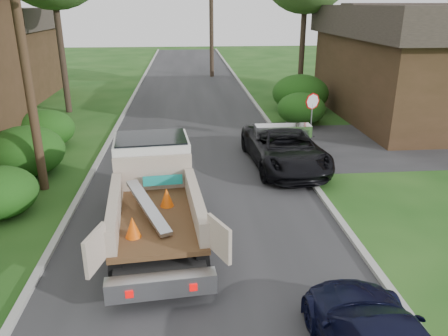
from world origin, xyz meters
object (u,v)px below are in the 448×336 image
object	(u,v)px
stop_sign	(312,108)
utility_pole	(21,37)
house_right	(426,61)
black_pickup	(284,148)
flatbed_truck	(154,184)

from	to	relation	value
stop_sign	utility_pole	size ratio (longest dim) A/B	0.25
house_right	black_pickup	bearing A→B (deg)	-142.01
stop_sign	flatbed_truck	xyz separation A→B (m)	(-6.60, -7.03, -0.49)
house_right	flatbed_truck	distance (m)	18.85
utility_pole	flatbed_truck	size ratio (longest dim) A/B	1.55
stop_sign	black_pickup	world-z (taller)	stop_sign
flatbed_truck	black_pickup	xyz separation A→B (m)	(4.85, 4.57, -0.50)
house_right	flatbed_truck	world-z (taller)	house_right
utility_pole	house_right	xyz separation A→B (m)	(18.48, 9.02, -2.01)
flatbed_truck	black_pickup	size ratio (longest dim) A/B	1.14
stop_sign	utility_pole	world-z (taller)	utility_pole
house_right	flatbed_truck	xyz separation A→B (m)	(-14.40, -12.03, -1.87)
utility_pole	black_pickup	distance (m)	10.08
stop_sign	black_pickup	distance (m)	3.17
stop_sign	black_pickup	bearing A→B (deg)	-125.42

